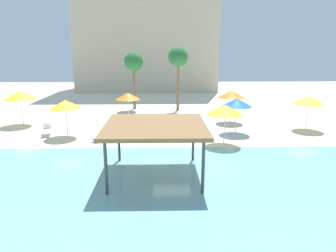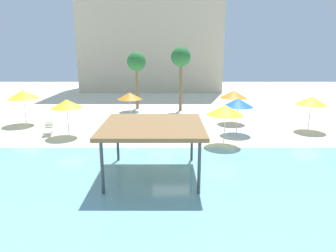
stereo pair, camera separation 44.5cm
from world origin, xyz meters
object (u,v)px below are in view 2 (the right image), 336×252
at_px(beach_umbrella_blue_5, 238,103).
at_px(palm_tree_1, 137,63).
at_px(shade_pavilion, 153,127).
at_px(beach_umbrella_orange_4, 130,96).
at_px(beach_umbrella_yellow_2, 225,110).
at_px(lounge_chair_1, 49,129).
at_px(beach_umbrella_yellow_3, 312,101).
at_px(palm_tree_0, 181,58).
at_px(beach_umbrella_orange_1, 234,94).
at_px(beach_umbrella_yellow_0, 67,104).
at_px(beach_umbrella_yellow_6, 23,94).
at_px(lounge_chair_2, 106,134).
at_px(lounge_chair_0, 143,133).

distance_m(beach_umbrella_blue_5, palm_tree_1, 12.75).
bearing_deg(shade_pavilion, beach_umbrella_orange_4, 102.52).
xyz_separation_m(beach_umbrella_yellow_2, palm_tree_1, (-6.76, 12.24, 2.35)).
height_order(shade_pavilion, lounge_chair_1, shade_pavilion).
distance_m(beach_umbrella_yellow_2, palm_tree_1, 14.18).
xyz_separation_m(beach_umbrella_yellow_2, beach_umbrella_yellow_3, (7.04, 3.57, -0.01)).
xyz_separation_m(beach_umbrella_yellow_3, palm_tree_0, (-9.42, 7.61, 2.83)).
bearing_deg(beach_umbrella_yellow_3, shade_pavilion, -143.13).
xyz_separation_m(beach_umbrella_orange_1, lounge_chair_1, (-14.12, -3.39, -2.04)).
height_order(lounge_chair_1, palm_tree_0, palm_tree_0).
distance_m(lounge_chair_1, palm_tree_0, 13.92).
bearing_deg(lounge_chair_1, beach_umbrella_yellow_0, 54.27).
bearing_deg(shade_pavilion, beach_umbrella_yellow_6, 136.12).
bearing_deg(palm_tree_1, shade_pavilion, -81.96).
height_order(beach_umbrella_blue_5, lounge_chair_2, beach_umbrella_blue_5).
height_order(beach_umbrella_orange_1, palm_tree_0, palm_tree_0).
distance_m(beach_umbrella_yellow_3, beach_umbrella_blue_5, 5.71).
distance_m(beach_umbrella_orange_4, beach_umbrella_yellow_6, 8.52).
relative_size(beach_umbrella_yellow_2, beach_umbrella_blue_5, 1.01).
height_order(beach_umbrella_yellow_2, beach_umbrella_blue_5, beach_umbrella_yellow_2).
xyz_separation_m(beach_umbrella_yellow_3, beach_umbrella_orange_4, (-13.77, 2.26, 0.01)).
height_order(shade_pavilion, lounge_chair_2, shade_pavilion).
bearing_deg(beach_umbrella_yellow_2, lounge_chair_1, 167.57).
relative_size(beach_umbrella_yellow_0, lounge_chair_2, 1.36).
relative_size(beach_umbrella_orange_4, palm_tree_0, 0.41).
bearing_deg(beach_umbrella_yellow_6, shade_pavilion, -43.88).
bearing_deg(palm_tree_1, beach_umbrella_blue_5, -49.42).
relative_size(beach_umbrella_yellow_2, lounge_chair_0, 1.33).
xyz_separation_m(beach_umbrella_yellow_2, beach_umbrella_yellow_6, (-15.24, 5.54, 0.16)).
xyz_separation_m(lounge_chair_2, palm_tree_1, (1.14, 10.86, 4.30)).
bearing_deg(beach_umbrella_blue_5, lounge_chair_1, 179.99).
xyz_separation_m(beach_umbrella_blue_5, lounge_chair_1, (-13.74, 0.00, -1.94)).
xyz_separation_m(beach_umbrella_yellow_6, palm_tree_1, (8.48, 6.70, 2.19)).
bearing_deg(beach_umbrella_yellow_3, beach_umbrella_orange_4, 170.68).
relative_size(beach_umbrella_blue_5, palm_tree_0, 0.41).
bearing_deg(beach_umbrella_yellow_6, palm_tree_1, 38.33).
relative_size(beach_umbrella_yellow_0, beach_umbrella_yellow_2, 1.00).
bearing_deg(beach_umbrella_yellow_6, lounge_chair_2, -29.51).
height_order(beach_umbrella_orange_1, lounge_chair_0, beach_umbrella_orange_1).
relative_size(beach_umbrella_yellow_0, beach_umbrella_orange_4, 1.02).
distance_m(lounge_chair_1, palm_tree_1, 11.85).
bearing_deg(beach_umbrella_blue_5, lounge_chair_2, -171.81).
relative_size(beach_umbrella_yellow_2, lounge_chair_2, 1.36).
bearing_deg(lounge_chair_0, beach_umbrella_yellow_0, -88.94).
bearing_deg(beach_umbrella_yellow_2, lounge_chair_2, 170.07).
bearing_deg(lounge_chair_0, palm_tree_1, -165.60).
distance_m(beach_umbrella_orange_1, lounge_chair_2, 10.96).
bearing_deg(beach_umbrella_yellow_2, palm_tree_1, 118.90).
distance_m(beach_umbrella_yellow_2, beach_umbrella_blue_5, 3.06).
height_order(lounge_chair_0, lounge_chair_2, same).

